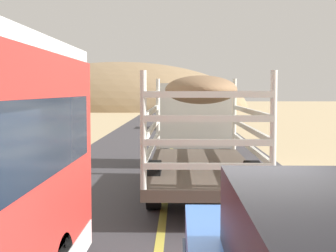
{
  "coord_description": "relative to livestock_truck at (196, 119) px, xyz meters",
  "views": [
    {
      "loc": [
        0.33,
        -3.3,
        2.67
      ],
      "look_at": [
        0.0,
        11.58,
        1.59
      ],
      "focal_mm": 52.24,
      "sensor_mm": 36.0,
      "label": 1
    }
  ],
  "objects": [
    {
      "name": "livestock_truck",
      "position": [
        0.0,
        0.0,
        0.0
      ],
      "size": [
        2.53,
        9.7,
        3.02
      ],
      "color": "silver",
      "rests_on": "road_surface"
    },
    {
      "name": "car_far",
      "position": [
        -0.18,
        19.26,
        -1.1
      ],
      "size": [
        1.8,
        4.4,
        1.46
      ],
      "color": "#8C7259",
      "rests_on": "road_surface"
    },
    {
      "name": "boulder_mid_field",
      "position": [
        -11.22,
        18.72,
        -1.32
      ],
      "size": [
        1.47,
        1.27,
        0.93
      ],
      "primitive_type": "ellipsoid",
      "color": "#84705B",
      "rests_on": "ground"
    },
    {
      "name": "distant_hill",
      "position": [
        -8.89,
        53.3,
        -1.79
      ],
      "size": [
        36.09,
        19.3,
        13.39
      ],
      "primitive_type": "ellipsoid",
      "color": "#997C5A",
      "rests_on": "ground"
    }
  ]
}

